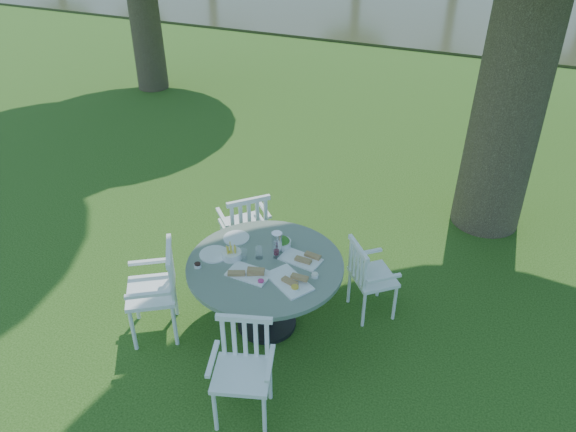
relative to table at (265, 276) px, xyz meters
The scene contains 7 objects.
ground 0.73m from the table, 94.73° to the left, with size 140.00×140.00×0.00m, color #183B0C.
table is the anchor object (origin of this frame).
chair_ne 0.96m from the table, 32.56° to the left, with size 0.56×0.56×0.81m.
chair_nw 0.95m from the table, 126.38° to the left, with size 0.63×0.62×0.90m.
chair_sw 0.94m from the table, 153.23° to the right, with size 0.62×0.63×0.93m.
chair_se 0.95m from the table, 76.24° to the right, with size 0.54×0.52×0.87m.
tableware 0.19m from the table, 130.76° to the left, with size 1.16×0.76×0.20m.
Camera 1 is at (1.72, -4.03, 3.79)m, focal length 35.00 mm.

